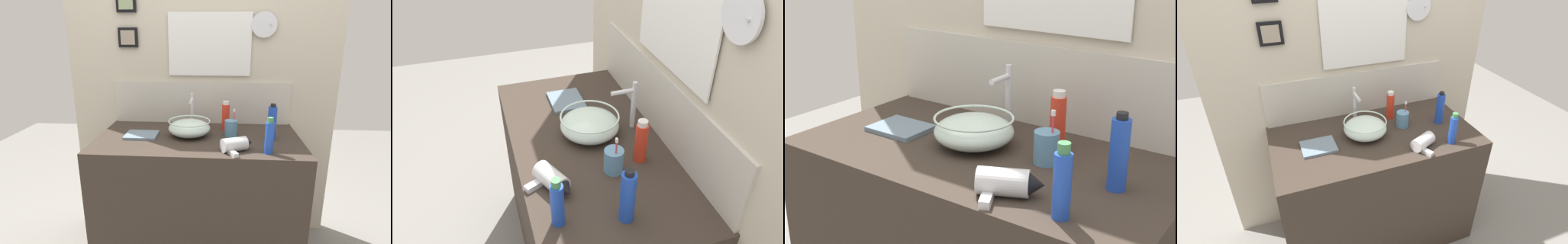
{
  "view_description": "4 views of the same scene",
  "coord_description": "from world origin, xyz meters",
  "views": [
    {
      "loc": [
        0.12,
        -1.83,
        1.5
      ],
      "look_at": [
        -0.02,
        0.0,
        0.96
      ],
      "focal_mm": 28.0,
      "sensor_mm": 36.0,
      "label": 1
    },
    {
      "loc": [
        1.28,
        -0.41,
        1.92
      ],
      "look_at": [
        -0.02,
        0.0,
        0.96
      ],
      "focal_mm": 35.0,
      "sensor_mm": 36.0,
      "label": 2
    },
    {
      "loc": [
        0.94,
        -1.34,
        1.55
      ],
      "look_at": [
        -0.02,
        0.0,
        0.96
      ],
      "focal_mm": 50.0,
      "sensor_mm": 36.0,
      "label": 3
    },
    {
      "loc": [
        -0.58,
        -1.5,
        1.93
      ],
      "look_at": [
        -0.02,
        0.0,
        0.96
      ],
      "focal_mm": 28.0,
      "sensor_mm": 36.0,
      "label": 4
    }
  ],
  "objects": [
    {
      "name": "back_panel",
      "position": [
        0.0,
        0.36,
        1.21
      ],
      "size": [
        1.91,
        0.1,
        2.42
      ],
      "color": "beige",
      "rests_on": "ground"
    },
    {
      "name": "glass_bowl_sink",
      "position": [
        -0.06,
        0.02,
        0.92
      ],
      "size": [
        0.27,
        0.27,
        0.1
      ],
      "color": "silver",
      "rests_on": "vanity_counter"
    },
    {
      "name": "toothbrush_cup",
      "position": [
        0.21,
        0.04,
        0.92
      ],
      "size": [
        0.08,
        0.08,
        0.18
      ],
      "color": "#598CB2",
      "rests_on": "vanity_counter"
    },
    {
      "name": "shampoo_bottle",
      "position": [
        0.18,
        0.17,
        0.96
      ],
      "size": [
        0.05,
        0.05,
        0.2
      ],
      "color": "red",
      "rests_on": "vanity_counter"
    },
    {
      "name": "vanity_counter",
      "position": [
        0.0,
        0.0,
        0.43
      ],
      "size": [
        1.28,
        0.67,
        0.86
      ],
      "primitive_type": "cube",
      "color": "#382D26",
      "rests_on": "ground"
    },
    {
      "name": "soap_dispenser",
      "position": [
        0.4,
        -0.24,
        0.96
      ],
      "size": [
        0.05,
        0.05,
        0.2
      ],
      "color": "blue",
      "rests_on": "vanity_counter"
    },
    {
      "name": "faucet",
      "position": [
        -0.06,
        0.22,
        1.0
      ],
      "size": [
        0.02,
        0.12,
        0.24
      ],
      "color": "silver",
      "rests_on": "vanity_counter"
    },
    {
      "name": "spray_bottle",
      "position": [
        0.45,
        -0.01,
        0.97
      ],
      "size": [
        0.05,
        0.05,
        0.23
      ],
      "color": "blue",
      "rests_on": "vanity_counter"
    },
    {
      "name": "hair_drier",
      "position": [
        0.23,
        -0.22,
        0.9
      ],
      "size": [
        0.2,
        0.19,
        0.08
      ],
      "color": "silver",
      "rests_on": "vanity_counter"
    },
    {
      "name": "hand_towel",
      "position": [
        -0.36,
        -0.01,
        0.87
      ],
      "size": [
        0.2,
        0.17,
        0.02
      ],
      "primitive_type": "cube",
      "color": "slate",
      "rests_on": "vanity_counter"
    }
  ]
}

